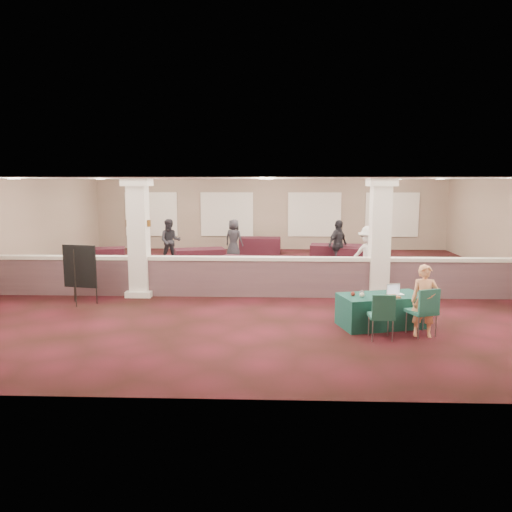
{
  "coord_description": "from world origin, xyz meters",
  "views": [
    {
      "loc": [
        0.2,
        -14.84,
        3.16
      ],
      "look_at": [
        -0.29,
        -2.0,
        1.2
      ],
      "focal_mm": 35.0,
      "sensor_mm": 36.0,
      "label": 1
    }
  ],
  "objects_px": {
    "far_table_front_center": "(251,270)",
    "attendee_b": "(368,256)",
    "attendee_a": "(170,241)",
    "attendee_c": "(338,245)",
    "near_table": "(382,311)",
    "conf_chair_side": "(382,313)",
    "woman": "(424,301)",
    "conf_chair_main": "(425,308)",
    "easel_board": "(80,267)",
    "far_table_front_left": "(200,258)",
    "far_table_front_right": "(361,258)",
    "far_table_back_center": "(260,246)",
    "far_table_back_right": "(337,255)",
    "far_table_back_left": "(102,257)",
    "attendee_d": "(234,239)"
  },
  "relations": [
    {
      "from": "woman",
      "to": "near_table",
      "type": "bearing_deg",
      "value": 143.68
    },
    {
      "from": "far_table_front_center",
      "to": "attendee_a",
      "type": "bearing_deg",
      "value": 131.56
    },
    {
      "from": "near_table",
      "to": "far_table_front_left",
      "type": "bearing_deg",
      "value": 110.31
    },
    {
      "from": "woman",
      "to": "far_table_front_left",
      "type": "relative_size",
      "value": 0.84
    },
    {
      "from": "attendee_c",
      "to": "far_table_front_center",
      "type": "bearing_deg",
      "value": 171.37
    },
    {
      "from": "far_table_front_center",
      "to": "far_table_back_left",
      "type": "relative_size",
      "value": 1.19
    },
    {
      "from": "attendee_d",
      "to": "far_table_back_left",
      "type": "bearing_deg",
      "value": 47.86
    },
    {
      "from": "woman",
      "to": "far_table_back_center",
      "type": "distance_m",
      "value": 11.97
    },
    {
      "from": "far_table_front_left",
      "to": "far_table_front_right",
      "type": "distance_m",
      "value": 5.82
    },
    {
      "from": "far_table_back_center",
      "to": "near_table",
      "type": "bearing_deg",
      "value": -74.49
    },
    {
      "from": "far_table_back_center",
      "to": "far_table_back_right",
      "type": "relative_size",
      "value": 0.9
    },
    {
      "from": "far_table_front_left",
      "to": "attendee_b",
      "type": "xyz_separation_m",
      "value": [
        5.5,
        -2.83,
        0.55
      ]
    },
    {
      "from": "woman",
      "to": "conf_chair_side",
      "type": "bearing_deg",
      "value": -154.66
    },
    {
      "from": "conf_chair_side",
      "to": "woman",
      "type": "xyz_separation_m",
      "value": [
        0.9,
        0.28,
        0.18
      ]
    },
    {
      "from": "conf_chair_main",
      "to": "attendee_d",
      "type": "relative_size",
      "value": 0.63
    },
    {
      "from": "far_table_front_center",
      "to": "attendee_b",
      "type": "bearing_deg",
      "value": -4.86
    },
    {
      "from": "attendee_a",
      "to": "attendee_c",
      "type": "relative_size",
      "value": 0.95
    },
    {
      "from": "easel_board",
      "to": "woman",
      "type": "xyz_separation_m",
      "value": [
        7.97,
        -2.29,
        -0.24
      ]
    },
    {
      "from": "far_table_back_left",
      "to": "attendee_a",
      "type": "relative_size",
      "value": 0.97
    },
    {
      "from": "far_table_back_right",
      "to": "attendee_c",
      "type": "bearing_deg",
      "value": -94.49
    },
    {
      "from": "conf_chair_main",
      "to": "far_table_front_right",
      "type": "relative_size",
      "value": 0.53
    },
    {
      "from": "attendee_a",
      "to": "far_table_front_right",
      "type": "bearing_deg",
      "value": -16.36
    },
    {
      "from": "attendee_b",
      "to": "far_table_front_right",
      "type": "bearing_deg",
      "value": 112.58
    },
    {
      "from": "far_table_front_right",
      "to": "attendee_a",
      "type": "bearing_deg",
      "value": 172.01
    },
    {
      "from": "far_table_front_center",
      "to": "far_table_back_right",
      "type": "xyz_separation_m",
      "value": [
        3.03,
        3.27,
        -0.0
      ]
    },
    {
      "from": "attendee_a",
      "to": "near_table",
      "type": "bearing_deg",
      "value": -60.65
    },
    {
      "from": "far_table_front_right",
      "to": "attendee_c",
      "type": "height_order",
      "value": "attendee_c"
    },
    {
      "from": "conf_chair_side",
      "to": "woman",
      "type": "height_order",
      "value": "woman"
    },
    {
      "from": "easel_board",
      "to": "far_table_front_center",
      "type": "xyz_separation_m",
      "value": [
        4.2,
        2.9,
        -0.58
      ]
    },
    {
      "from": "conf_chair_main",
      "to": "far_table_back_center",
      "type": "bearing_deg",
      "value": 87.62
    },
    {
      "from": "conf_chair_side",
      "to": "attendee_d",
      "type": "relative_size",
      "value": 0.6
    },
    {
      "from": "near_table",
      "to": "attendee_a",
      "type": "distance_m",
      "value": 10.38
    },
    {
      "from": "woman",
      "to": "easel_board",
      "type": "bearing_deg",
      "value": 172.12
    },
    {
      "from": "far_table_back_left",
      "to": "attendee_c",
      "type": "height_order",
      "value": "attendee_c"
    },
    {
      "from": "conf_chair_side",
      "to": "far_table_front_center",
      "type": "height_order",
      "value": "conf_chair_side"
    },
    {
      "from": "near_table",
      "to": "attendee_a",
      "type": "relative_size",
      "value": 1.08
    },
    {
      "from": "woman",
      "to": "attendee_b",
      "type": "height_order",
      "value": "attendee_b"
    },
    {
      "from": "conf_chair_side",
      "to": "easel_board",
      "type": "relative_size",
      "value": 0.61
    },
    {
      "from": "far_table_back_right",
      "to": "conf_chair_main",
      "type": "bearing_deg",
      "value": -84.97
    },
    {
      "from": "easel_board",
      "to": "far_table_back_center",
      "type": "bearing_deg",
      "value": 75.64
    },
    {
      "from": "far_table_front_left",
      "to": "far_table_front_center",
      "type": "bearing_deg",
      "value": -52.04
    },
    {
      "from": "conf_chair_main",
      "to": "far_table_front_left",
      "type": "distance_m",
      "value": 9.62
    },
    {
      "from": "easel_board",
      "to": "far_table_front_left",
      "type": "distance_m",
      "value": 5.9
    },
    {
      "from": "woman",
      "to": "far_table_back_right",
      "type": "bearing_deg",
      "value": 103.15
    },
    {
      "from": "woman",
      "to": "far_table_front_left",
      "type": "distance_m",
      "value": 9.62
    },
    {
      "from": "near_table",
      "to": "conf_chair_main",
      "type": "distance_m",
      "value": 1.02
    },
    {
      "from": "conf_chair_side",
      "to": "attendee_b",
      "type": "relative_size",
      "value": 0.53
    },
    {
      "from": "near_table",
      "to": "attendee_a",
      "type": "bearing_deg",
      "value": 112.42
    },
    {
      "from": "near_table",
      "to": "conf_chair_side",
      "type": "relative_size",
      "value": 1.91
    },
    {
      "from": "attendee_a",
      "to": "attendee_c",
      "type": "bearing_deg",
      "value": -19.04
    }
  ]
}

